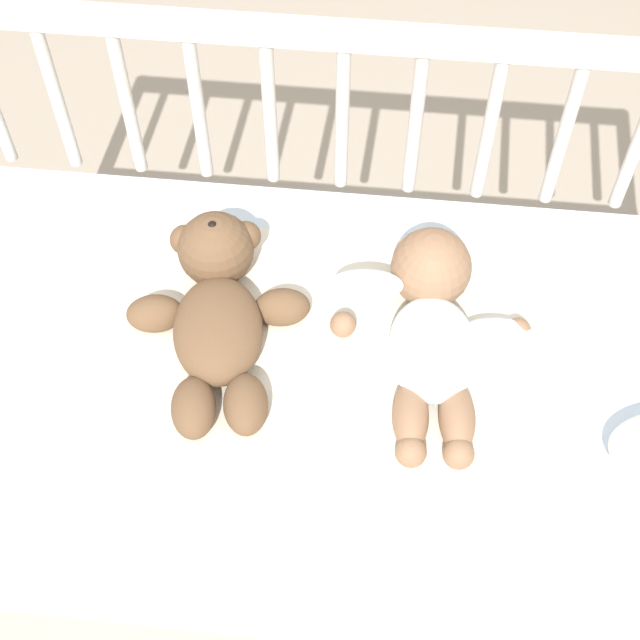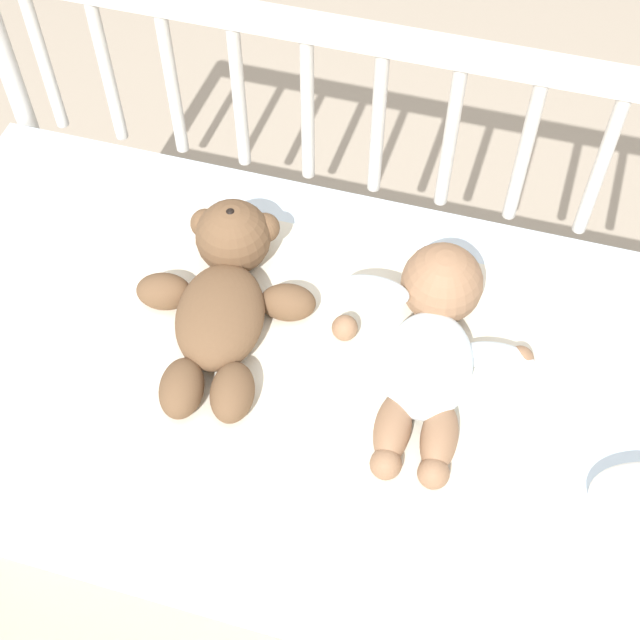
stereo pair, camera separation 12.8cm
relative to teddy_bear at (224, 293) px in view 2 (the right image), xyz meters
The scene contains 6 objects.
ground_plane 0.58m from the teddy_bear, ahead, with size 12.00×12.00×0.00m, color tan.
crib_mattress 0.34m from the teddy_bear, ahead, with size 1.34×0.61×0.51m.
crib_rail 0.35m from the teddy_bear, 63.91° to the left, with size 1.34×0.04×0.83m.
blanket 0.17m from the teddy_bear, 13.49° to the right, with size 0.77×0.46×0.01m.
teddy_bear is the anchor object (origin of this frame).
baby 0.32m from the teddy_bear, ahead, with size 0.31×0.37×0.12m.
Camera 2 is at (0.20, -0.73, 1.61)m, focal length 50.00 mm.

